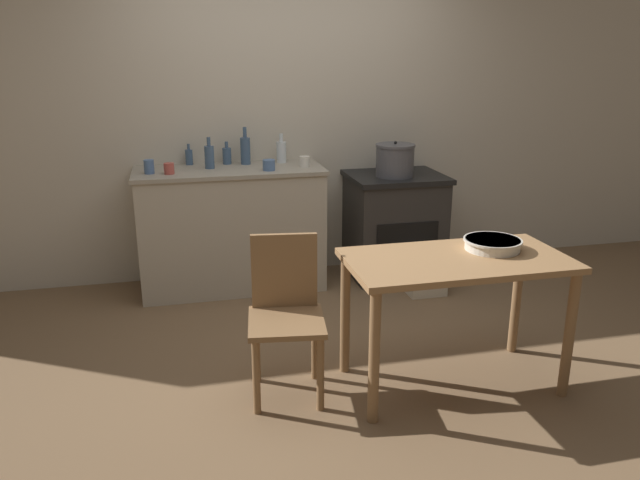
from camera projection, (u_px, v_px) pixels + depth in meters
ground_plane at (334, 351)px, 3.91m from camera, size 14.00×14.00×0.00m
wall_back at (285, 118)px, 5.01m from camera, size 8.00×0.07×2.55m
counter_cabinet at (232, 229)px, 4.84m from camera, size 1.42×0.60×0.95m
stove at (394, 225)px, 5.12m from camera, size 0.75×0.66×0.85m
work_table at (456, 277)px, 3.36m from camera, size 1.19×0.63×0.75m
chair at (286, 311)px, 3.35m from camera, size 0.45×0.45×0.87m
flour_sack at (426, 275)px, 4.78m from camera, size 0.28×0.20×0.31m
stock_pot at (395, 160)px, 4.89m from camera, size 0.31×0.31×0.28m
mixing_bowl_large at (492, 244)px, 3.44m from camera, size 0.32×0.32×0.06m
bottle_far_left at (245, 150)px, 4.83m from camera, size 0.08×0.08×0.29m
bottle_left at (281, 151)px, 4.91m from camera, size 0.08×0.08×0.23m
bottle_mid_left at (209, 156)px, 4.67m from camera, size 0.07×0.07×0.24m
bottle_center_left at (227, 155)px, 4.85m from camera, size 0.07×0.07×0.18m
bottle_center at (189, 157)px, 4.83m from camera, size 0.06×0.06×0.16m
cup_center_right at (149, 167)px, 4.49m from camera, size 0.07×0.07×0.10m
cup_mid_right at (169, 169)px, 4.48m from camera, size 0.07×0.07×0.08m
cup_right at (305, 162)px, 4.75m from camera, size 0.08×0.08×0.08m
cup_far_right at (269, 165)px, 4.61m from camera, size 0.09×0.09×0.08m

